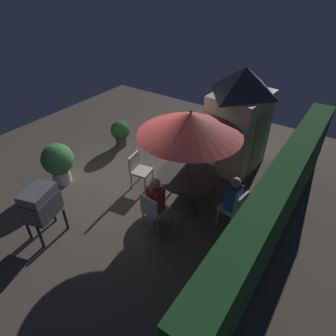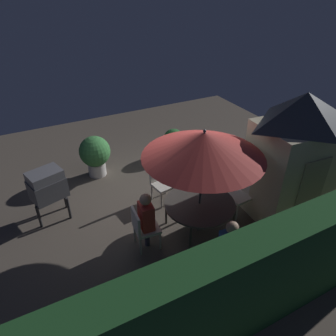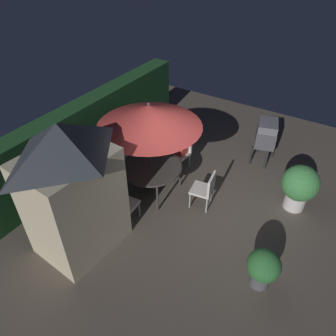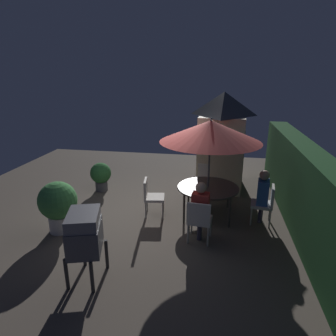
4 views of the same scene
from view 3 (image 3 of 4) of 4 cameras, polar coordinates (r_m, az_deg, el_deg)
ground_plane at (r=7.43m, az=6.96°, el=-7.36°), size 11.00×11.00×0.00m
hedge_backdrop at (r=8.54m, az=-14.08°, el=6.03°), size 7.03×0.53×1.79m
garden_shed at (r=6.00m, az=-16.88°, el=-3.68°), size 1.75×1.44×2.78m
patio_table at (r=7.44m, az=-3.04°, el=0.03°), size 1.43×1.43×0.73m
patio_umbrella at (r=6.69m, az=-3.42°, el=9.31°), size 2.27×2.27×2.35m
bbq_grill at (r=8.74m, az=17.19°, el=5.85°), size 0.81×0.68×1.20m
chair_near_shed at (r=8.31m, az=2.40°, el=3.19°), size 0.51×0.50×0.90m
chair_far_side at (r=8.32m, az=-9.68°, el=2.68°), size 0.52×0.52×0.90m
chair_toward_hedge at (r=6.81m, az=-8.02°, el=-6.49°), size 0.50×0.50×0.90m
chair_toward_house at (r=7.17m, az=6.73°, el=-3.61°), size 0.53×0.53×0.90m
potted_plant_by_shed at (r=6.03m, az=16.70°, el=-16.67°), size 0.60×0.60×0.83m
potted_plant_by_grill at (r=7.59m, az=22.53°, el=-2.90°), size 0.81×0.81×1.12m
person_in_red at (r=8.11m, az=2.10°, el=4.45°), size 0.27×0.36×1.26m
person_in_blue at (r=8.12m, az=-9.47°, el=3.98°), size 0.37×0.28×1.26m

